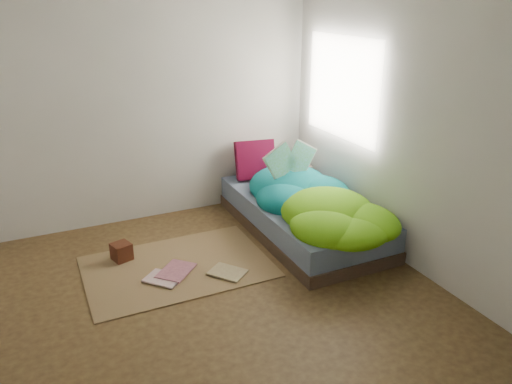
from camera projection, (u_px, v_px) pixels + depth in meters
ground at (215, 294)px, 4.05m from camera, size 3.50×3.50×0.00m
room_walls at (209, 94)px, 3.46m from camera, size 3.54×3.54×2.62m
bed at (302, 216)px, 5.07m from camera, size 1.00×2.00×0.34m
duvet at (315, 192)px, 4.76m from camera, size 0.96×1.84×0.34m
rug at (178, 267)px, 4.45m from camera, size 1.60×1.10×0.01m
pillow_floral at (281, 168)px, 5.72m from camera, size 0.61×0.39×0.13m
pillow_magenta at (255, 160)px, 5.54m from camera, size 0.45×0.21×0.43m
open_book at (291, 150)px, 4.94m from camera, size 0.49×0.14×0.30m
wooden_box at (121, 251)px, 4.54m from camera, size 0.20×0.20×0.16m
floor_book_a at (156, 285)px, 4.13m from camera, size 0.37×0.37×0.02m
floor_book_b at (163, 269)px, 4.37m from camera, size 0.41×0.41×0.03m
floor_book_c at (221, 279)px, 4.23m from camera, size 0.36×0.37×0.02m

